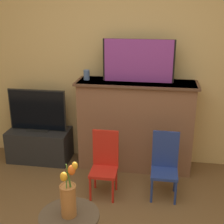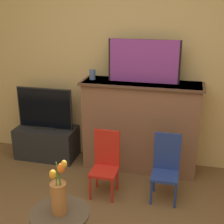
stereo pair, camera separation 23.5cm
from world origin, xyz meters
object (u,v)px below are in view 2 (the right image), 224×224
object	(u,v)px
chair_blue	(166,165)
tv_monitor	(45,109)
painting	(144,61)
chair_red	(106,161)
vase_tulips	(59,194)

from	to	relation	value
chair_blue	tv_monitor	bearing A→B (deg)	161.05
painting	tv_monitor	size ratio (longest dim) A/B	1.11
painting	chair_red	bearing A→B (deg)	-113.33
tv_monitor	chair_blue	world-z (taller)	tv_monitor
painting	chair_blue	xyz separation A→B (m)	(0.34, -0.57, -0.95)
tv_monitor	chair_red	distance (m)	1.18
vase_tulips	chair_red	bearing A→B (deg)	85.97
vase_tulips	tv_monitor	bearing A→B (deg)	118.44
chair_blue	vase_tulips	distance (m)	1.32
chair_red	vase_tulips	xyz separation A→B (m)	(-0.07, -1.03, 0.27)
vase_tulips	chair_blue	bearing A→B (deg)	57.73
chair_red	chair_blue	bearing A→B (deg)	6.40
tv_monitor	chair_blue	bearing A→B (deg)	-18.95
chair_red	vase_tulips	world-z (taller)	vase_tulips
chair_blue	vase_tulips	bearing A→B (deg)	-122.27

